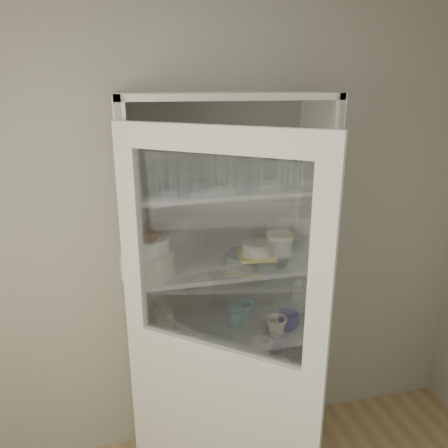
{
  "coord_description": "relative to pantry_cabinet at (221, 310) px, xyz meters",
  "views": [
    {
      "loc": [
        -0.3,
        -0.76,
        2.14
      ],
      "look_at": [
        0.2,
        1.27,
        1.46
      ],
      "focal_mm": 35.0,
      "sensor_mm": 36.0,
      "label": 1
    }
  ],
  "objects": [
    {
      "name": "goblet_2",
      "position": [
        0.27,
        0.06,
        0.81
      ],
      "size": [
        0.08,
        0.08,
        0.18
      ],
      "primitive_type": null,
      "color": "silver",
      "rests_on": "shelf_glass"
    },
    {
      "name": "tumbler_6",
      "position": [
        0.31,
        -0.19,
        0.79
      ],
      "size": [
        0.08,
        0.08,
        0.14
      ],
      "primitive_type": "cylinder",
      "rotation": [
        0.0,
        0.0,
        0.11
      ],
      "color": "silver",
      "rests_on": "shelf_glass"
    },
    {
      "name": "tumbler_11",
      "position": [
        -0.01,
        -0.04,
        0.79
      ],
      "size": [
        0.09,
        0.09,
        0.14
      ],
      "primitive_type": "cylinder",
      "rotation": [
        0.0,
        0.0,
        0.32
      ],
      "color": "silver",
      "rests_on": "shelf_glass"
    },
    {
      "name": "plate_stack_front",
      "position": [
        -0.4,
        -0.15,
        0.38
      ],
      "size": [
        0.26,
        0.26,
        0.13
      ],
      "primitive_type": "cylinder",
      "color": "beige",
      "rests_on": "shelf_plates"
    },
    {
      "name": "measuring_cups",
      "position": [
        -0.25,
        -0.15,
        -0.06
      ],
      "size": [
        0.1,
        0.1,
        0.04
      ],
      "primitive_type": "cylinder",
      "color": "#9C9BA9",
      "rests_on": "shelf_mugs"
    },
    {
      "name": "grey_bowl_stack",
      "position": [
        0.31,
        -0.05,
        0.38
      ],
      "size": [
        0.14,
        0.14,
        0.12
      ],
      "primitive_type": "cylinder",
      "color": "silver",
      "rests_on": "shelf_plates"
    },
    {
      "name": "goblet_3",
      "position": [
        0.28,
        0.04,
        0.81
      ],
      "size": [
        0.08,
        0.08,
        0.19
      ],
      "primitive_type": null,
      "color": "silver",
      "rests_on": "shelf_glass"
    },
    {
      "name": "cupboard_door",
      "position": [
        -0.15,
        -0.57,
        -0.07
      ],
      "size": [
        0.73,
        0.6,
        2.0
      ],
      "rotation": [
        0.0,
        0.0,
        -0.68
      ],
      "color": "silver",
      "rests_on": "floor"
    },
    {
      "name": "cream_dish",
      "position": [
        -0.09,
        -0.08,
        -0.44
      ],
      "size": [
        0.25,
        0.25,
        0.08
      ],
      "primitive_type": "imported",
      "rotation": [
        0.0,
        0.0,
        -0.03
      ],
      "color": "white",
      "rests_on": "shelf_bot"
    },
    {
      "name": "plate_stack_back",
      "position": [
        -0.34,
        0.03,
        0.35
      ],
      "size": [
        0.2,
        0.2,
        0.06
      ],
      "primitive_type": "cylinder",
      "color": "beige",
      "rests_on": "shelf_plates"
    },
    {
      "name": "tumbler_7",
      "position": [
        -0.31,
        -0.08,
        0.8
      ],
      "size": [
        0.1,
        0.1,
        0.16
      ],
      "primitive_type": "cylinder",
      "rotation": [
        0.0,
        0.0,
        -0.28
      ],
      "color": "silver",
      "rests_on": "shelf_glass"
    },
    {
      "name": "tumbler_5",
      "position": [
        0.11,
        -0.17,
        0.79
      ],
      "size": [
        0.08,
        0.08,
        0.14
      ],
      "primitive_type": "cylinder",
      "rotation": [
        0.0,
        0.0,
        -0.12
      ],
      "color": "silver",
      "rests_on": "shelf_glass"
    },
    {
      "name": "white_canister",
      "position": [
        -0.32,
        -0.01,
        -0.02
      ],
      "size": [
        0.13,
        0.13,
        0.12
      ],
      "primitive_type": "cylinder",
      "rotation": [
        0.0,
        0.0,
        -0.24
      ],
      "color": "beige",
      "rests_on": "shelf_mugs"
    },
    {
      "name": "white_ramekin",
      "position": [
        0.17,
        -0.09,
        0.39
      ],
      "size": [
        0.19,
        0.19,
        0.06
      ],
      "primitive_type": "cylinder",
      "rotation": [
        0.0,
        0.0,
        -0.34
      ],
      "color": "beige",
      "rests_on": "yellow_trivet"
    },
    {
      "name": "goblet_1",
      "position": [
        -0.1,
        0.02,
        0.81
      ],
      "size": [
        0.08,
        0.08,
        0.18
      ],
      "primitive_type": null,
      "color": "silver",
      "rests_on": "shelf_glass"
    },
    {
      "name": "goblet_0",
      "position": [
        -0.41,
        0.02,
        0.82
      ],
      "size": [
        0.08,
        0.08,
        0.19
      ],
      "primitive_type": null,
      "color": "silver",
      "rests_on": "shelf_glass"
    },
    {
      "name": "tumbler_0",
      "position": [
        -0.41,
        -0.17,
        0.79
      ],
      "size": [
        0.08,
        0.08,
        0.15
      ],
      "primitive_type": "cylinder",
      "rotation": [
        0.0,
        0.0,
        -0.14
      ],
      "color": "silver",
      "rests_on": "shelf_glass"
    },
    {
      "name": "wall_back",
      "position": [
        -0.2,
        0.16,
        0.36
      ],
      "size": [
        3.6,
        0.02,
        2.6
      ],
      "primitive_type": "cube",
      "color": "#A9A599",
      "rests_on": "ground"
    },
    {
      "name": "teal_jar",
      "position": [
        0.07,
        -0.03,
        -0.03
      ],
      "size": [
        0.08,
        0.08,
        0.1
      ],
      "color": "#247778",
      "rests_on": "shelf_mugs"
    },
    {
      "name": "tumbler_9",
      "position": [
        -0.08,
        -0.08,
        0.8
      ],
      "size": [
        0.1,
        0.1,
        0.16
      ],
      "primitive_type": "cylinder",
      "rotation": [
        0.0,
        0.0,
        0.31
      ],
      "color": "silver",
      "rests_on": "shelf_glass"
    },
    {
      "name": "mug_blue",
      "position": [
        0.34,
        -0.15,
        -0.03
      ],
      "size": [
        0.15,
        0.15,
        0.1
      ],
      "primitive_type": "imported",
      "rotation": [
        0.0,
        0.0,
        0.21
      ],
      "color": "navy",
      "rests_on": "shelf_mugs"
    },
    {
      "name": "cream_bowl",
      "position": [
        -0.4,
        -0.15,
        0.48
      ],
      "size": [
        0.22,
        0.22,
        0.07
      ],
      "primitive_type": "cylinder",
      "rotation": [
        0.0,
        0.0,
        0.02
      ],
      "color": "white",
      "rests_on": "plate_stack_front"
    },
    {
      "name": "tumbler_1",
      "position": [
        -0.35,
        -0.19,
        0.79
      ],
      "size": [
        0.07,
        0.07,
        0.13
      ],
      "primitive_type": "cylinder",
      "rotation": [
        0.0,
        0.0,
        0.07
      ],
      "color": "silver",
      "rests_on": "shelf_glass"
    },
    {
      "name": "mug_white",
      "position": [
        0.25,
        -0.19,
        -0.03
      ],
      "size": [
        0.14,
        0.14,
        0.1
      ],
      "primitive_type": "imported",
      "rotation": [
        0.0,
        0.0,
        -0.33
      ],
      "color": "beige",
      "rests_on": "shelf_mugs"
    },
    {
      "name": "glass_platter",
      "position": [
        0.17,
        -0.09,
        0.33
      ],
      "size": [
        0.42,
        0.42,
        0.02
      ],
      "primitive_type": "cylinder",
      "rotation": [
        0.0,
        0.0,
        -0.26
      ],
      "color": "silver",
      "rests_on": "shelf_plates"
    },
    {
      "name": "tumbler_3",
      "position": [
        0.05,
        -0.22,
        0.8
      ],
      "size": [
        0.1,
        0.1,
        0.16
      ],
      "primitive_type": "cylinder",
      "rotation": [
        0.0,
        0.0,
        0.38
      ],
      "color": "silver",
      "rests_on": "shelf_glass"
    },
    {
      "name": "terracotta_bowl",
      "position": [
        -0.4,
        -0.15,
        0.54
      ],
      "size": [
        0.25,
        0.25,
        0.05
      ],
      "primitive_type": "imported",
      "rotation": [
        0.0,
        0.0,
        -0.25
      ],
      "color": "brown",
      "rests_on": "cream_bowl"
    },
    {
      "name": "yellow_trivet",
      "position": [
        0.17,
        -0.09,
        0.35
      ],
      "size": [
        0.2,
        0.2,
        0.01
      ],
      "primitive_type": "cube",
      "rotation": [
        0.0,
        0.0,
        -0.11
      ],
      "color": "gold",
      "rests_on": "glass_platter"
    },
    {
      "name": "tumbler_2",
      "position": [
        -0.22,
        -0.23,
        0.79
      ],
      "size": [
        0.08,
        0.08,
        0.13
      ],
      "primitive_type": "cylinder",
      "rotation": [
        0.0,
        0.0,
        0.35
      ],
      "color": "silver",
      "rests_on": "shelf_glass"
    },
    {
      "name": "tumbler_12",
      "position": [
        -0.2,
        -0.13,
        0.8
      ],
      "size": [
        0.08,
        0.08,
        0.15
      ],
      "primitive_type": "cylinder",
      "color": "silver",
      "rests_on": "shelf_glass"
    },
    {
      "name": "pantry_cabinet",
      "position": [
        0.0,
        0.0,
        0.0
      ],
      "size": [
        1.0,
        0.45,
        2.1
      ],
      "color": "silver",
      "rests_on": "floor"
    },
    {
      "name": "tumbler_8",
      "position": [
        -0.27,
        -0.05,
        0.79
      ],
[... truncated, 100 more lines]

